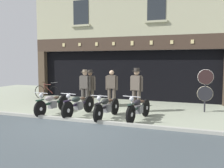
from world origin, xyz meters
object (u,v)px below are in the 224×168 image
motorcycle_left (52,103)px  salesman_left (90,86)px  tyre_sign_pole (205,86)px  leaning_bicycle (47,92)px  motorcycle_center_left (78,104)px  advert_board_near (101,66)px  salesman_right (137,87)px  motorcycle_center_right (139,108)px  motorcycle_center (107,107)px  shopkeeper_center (112,87)px  assistant_far_right (85,86)px

motorcycle_left → salesman_left: 2.29m
tyre_sign_pole → leaning_bicycle: bearing=174.6°
motorcycle_center_left → advert_board_near: (-0.98, 4.51, 1.33)m
salesman_right → motorcycle_center_right: bearing=121.6°
motorcycle_center → salesman_left: salesman_left is taller
motorcycle_center → advert_board_near: 5.21m
motorcycle_center → salesman_left: bearing=-48.4°
salesman_right → tyre_sign_pole: 2.74m
advert_board_near → tyre_sign_pole: bearing=-21.6°
motorcycle_left → leaning_bicycle: size_ratio=1.15×
motorcycle_left → salesman_left: (0.63, 2.14, 0.50)m
motorcycle_center_right → salesman_left: 3.44m
shopkeeper_center → motorcycle_left: bearing=49.3°
salesman_right → advert_board_near: advert_board_near is taller
salesman_right → motorcycle_center: bearing=79.1°
assistant_far_right → tyre_sign_pole: 5.06m
motorcycle_center → assistant_far_right: bearing=-41.7°
motorcycle_center_right → salesman_right: (-0.43, 1.34, 0.57)m
tyre_sign_pole → motorcycle_left: bearing=-156.5°
advert_board_near → leaning_bicycle: advert_board_near is taller
tyre_sign_pole → motorcycle_center_right: bearing=-133.7°
motorcycle_left → advert_board_near: size_ratio=1.84×
motorcycle_center → advert_board_near: bearing=-60.9°
shopkeeper_center → motorcycle_center: bearing=102.7°
motorcycle_center_right → motorcycle_center_left: bearing=11.2°
motorcycle_center_left → tyre_sign_pole: bearing=-145.8°
salesman_right → leaning_bicycle: bearing=-3.2°
salesman_left → assistant_far_right: size_ratio=0.99×
salesman_left → advert_board_near: advert_board_near is taller
motorcycle_center → advert_board_near: (-2.15, 4.56, 1.34)m
shopkeeper_center → advert_board_near: bearing=-60.7°
motorcycle_center_left → shopkeeper_center: size_ratio=1.24×
motorcycle_center_left → tyre_sign_pole: 5.07m
motorcycle_center_left → assistant_far_right: size_ratio=1.22×
shopkeeper_center → assistant_far_right: 1.19m
salesman_left → leaning_bicycle: 3.29m
shopkeeper_center → tyre_sign_pole: 3.91m
motorcycle_center → salesman_left: size_ratio=1.23×
motorcycle_center_left → motorcycle_center_right: 2.29m
motorcycle_center_right → shopkeeper_center: (-1.74, 2.01, 0.49)m
shopkeeper_center → motorcycle_center_left: bearing=72.2°
motorcycle_left → motorcycle_center: motorcycle_center is taller
motorcycle_center → shopkeeper_center: (-0.62, 2.17, 0.49)m
shopkeeper_center → leaning_bicycle: 4.27m
shopkeeper_center → leaning_bicycle: shopkeeper_center is taller
motorcycle_center_right → salesman_right: 1.52m
motorcycle_center_right → assistant_far_right: 3.33m
motorcycle_center → shopkeeper_center: 2.31m
motorcycle_left → advert_board_near: (0.13, 4.57, 1.34)m
motorcycle_center_left → motorcycle_center: bearing=-176.4°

